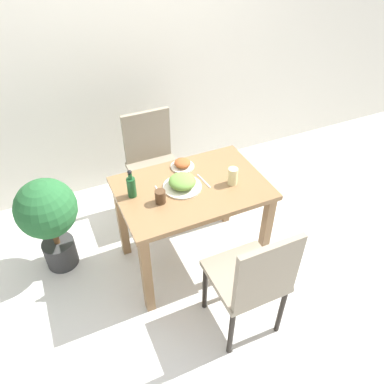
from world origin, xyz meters
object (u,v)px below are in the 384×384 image
at_px(potted_plant_left, 48,215).
at_px(sauce_bottle, 131,186).
at_px(drink_cup, 160,197).
at_px(side_plate, 182,164).
at_px(chair_near, 253,278).
at_px(food_plate, 182,183).
at_px(juice_glass, 233,176).
at_px(chair_far, 153,160).

bearing_deg(potted_plant_left, sauce_bottle, -29.91).
bearing_deg(drink_cup, side_plate, 46.60).
height_order(drink_cup, sauce_bottle, sauce_bottle).
bearing_deg(drink_cup, chair_near, -62.55).
relative_size(food_plate, juice_glass, 2.16).
relative_size(chair_near, juice_glass, 7.59).
bearing_deg(juice_glass, chair_far, 111.64).
bearing_deg(potted_plant_left, chair_near, -46.69).
bearing_deg(chair_far, side_plate, -80.98).
bearing_deg(juice_glass, side_plate, 126.86).
height_order(chair_near, side_plate, chair_near).
xyz_separation_m(food_plate, juice_glass, (0.33, -0.10, 0.02)).
height_order(chair_far, side_plate, chair_far).
xyz_separation_m(drink_cup, juice_glass, (0.51, -0.02, 0.02)).
distance_m(side_plate, sauce_bottle, 0.45).
relative_size(food_plate, sauce_bottle, 1.27).
distance_m(food_plate, side_plate, 0.23).
bearing_deg(juice_glass, chair_near, -106.73).
xyz_separation_m(juice_glass, sauce_bottle, (-0.65, 0.15, 0.02)).
bearing_deg(food_plate, side_plate, 66.57).
relative_size(chair_far, side_plate, 5.41).
relative_size(sauce_bottle, potted_plant_left, 0.26).
bearing_deg(chair_far, potted_plant_left, -161.04).
xyz_separation_m(chair_far, sauce_bottle, (-0.35, -0.62, 0.29)).
xyz_separation_m(chair_far, juice_glass, (0.31, -0.77, 0.27)).
bearing_deg(juice_glass, food_plate, 163.14).
bearing_deg(juice_glass, drink_cup, 177.97).
distance_m(side_plate, drink_cup, 0.40).
xyz_separation_m(drink_cup, sauce_bottle, (-0.14, 0.14, 0.03)).
bearing_deg(side_plate, chair_near, -86.92).
height_order(chair_far, drink_cup, chair_far).
xyz_separation_m(juice_glass, potted_plant_left, (-1.20, 0.47, -0.29)).
relative_size(side_plate, sauce_bottle, 0.83).
bearing_deg(chair_near, chair_far, -84.92).
relative_size(drink_cup, juice_glass, 0.74).
xyz_separation_m(food_plate, drink_cup, (-0.18, -0.08, 0.00)).
height_order(side_plate, potted_plant_left, side_plate).
distance_m(chair_far, potted_plant_left, 0.94).
relative_size(chair_far, potted_plant_left, 1.17).
height_order(food_plate, sauce_bottle, sauce_bottle).
bearing_deg(food_plate, sauce_bottle, 170.56).
xyz_separation_m(chair_near, side_plate, (-0.05, 0.92, 0.24)).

